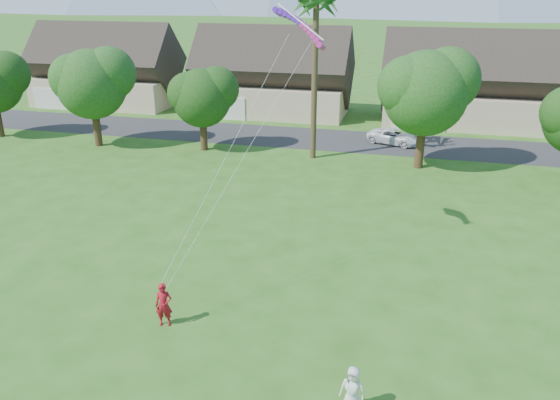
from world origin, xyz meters
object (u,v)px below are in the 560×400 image
(parafoil_kite, at_px, (302,24))
(watcher, at_px, (352,390))
(kite_flyer, at_px, (164,305))
(parked_car, at_px, (394,137))

(parafoil_kite, bearing_deg, watcher, -60.03)
(kite_flyer, xyz_separation_m, parked_car, (7.39, 28.90, -0.30))
(parked_car, height_order, parafoil_kite, parafoil_kite)
(parked_car, distance_m, parafoil_kite, 23.72)
(kite_flyer, bearing_deg, parked_car, 60.89)
(watcher, relative_size, parked_car, 0.37)
(kite_flyer, xyz_separation_m, parafoil_kite, (3.76, 7.87, 10.06))
(parked_car, xyz_separation_m, parafoil_kite, (-3.63, -21.03, 10.36))
(watcher, bearing_deg, parafoil_kite, 120.12)
(kite_flyer, height_order, parked_car, kite_flyer)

